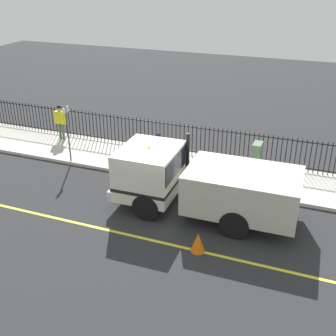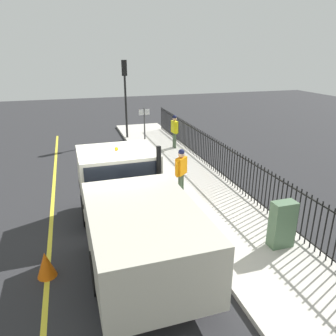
{
  "view_description": "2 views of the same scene",
  "coord_description": "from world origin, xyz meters",
  "px_view_note": "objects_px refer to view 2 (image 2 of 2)",
  "views": [
    {
      "loc": [
        -12.1,
        -5.04,
        7.9
      ],
      "look_at": [
        1.25,
        0.09,
        0.97
      ],
      "focal_mm": 44.81,
      "sensor_mm": 36.0,
      "label": 1
    },
    {
      "loc": [
        -1.12,
        -8.99,
        5.0
      ],
      "look_at": [
        1.83,
        0.7,
        1.32
      ],
      "focal_mm": 34.53,
      "sensor_mm": 36.0,
      "label": 2
    }
  ],
  "objects_px": {
    "worker_standing": "(181,168)",
    "pedestrian_distant": "(175,128)",
    "work_truck": "(129,202)",
    "street_sign": "(145,129)",
    "utility_cabinet": "(282,224)",
    "traffic_cone": "(46,264)",
    "traffic_light_near": "(125,84)"
  },
  "relations": [
    {
      "from": "worker_standing",
      "to": "pedestrian_distant",
      "type": "xyz_separation_m",
      "value": [
        1.66,
        5.83,
        0.01
      ]
    },
    {
      "from": "work_truck",
      "to": "pedestrian_distant",
      "type": "relative_size",
      "value": 3.68
    },
    {
      "from": "work_truck",
      "to": "street_sign",
      "type": "xyz_separation_m",
      "value": [
        1.9,
        6.3,
        0.44
      ]
    },
    {
      "from": "utility_cabinet",
      "to": "traffic_cone",
      "type": "distance_m",
      "value": 5.93
    },
    {
      "from": "pedestrian_distant",
      "to": "utility_cabinet",
      "type": "relative_size",
      "value": 1.37
    },
    {
      "from": "work_truck",
      "to": "worker_standing",
      "type": "relative_size",
      "value": 3.72
    },
    {
      "from": "work_truck",
      "to": "street_sign",
      "type": "height_order",
      "value": "street_sign"
    },
    {
      "from": "traffic_light_near",
      "to": "street_sign",
      "type": "height_order",
      "value": "traffic_light_near"
    },
    {
      "from": "worker_standing",
      "to": "street_sign",
      "type": "relative_size",
      "value": 0.69
    },
    {
      "from": "traffic_light_near",
      "to": "worker_standing",
      "type": "bearing_deg",
      "value": 102.67
    },
    {
      "from": "work_truck",
      "to": "street_sign",
      "type": "bearing_deg",
      "value": 72.32
    },
    {
      "from": "pedestrian_distant",
      "to": "worker_standing",
      "type": "bearing_deg",
      "value": -20.1
    },
    {
      "from": "worker_standing",
      "to": "utility_cabinet",
      "type": "distance_m",
      "value": 4.05
    },
    {
      "from": "traffic_cone",
      "to": "work_truck",
      "type": "bearing_deg",
      "value": 20.96
    },
    {
      "from": "worker_standing",
      "to": "traffic_cone",
      "type": "distance_m",
      "value": 5.44
    },
    {
      "from": "work_truck",
      "to": "worker_standing",
      "type": "bearing_deg",
      "value": 44.2
    },
    {
      "from": "pedestrian_distant",
      "to": "street_sign",
      "type": "relative_size",
      "value": 0.69
    },
    {
      "from": "worker_standing",
      "to": "traffic_light_near",
      "type": "bearing_deg",
      "value": -130.17
    },
    {
      "from": "traffic_light_near",
      "to": "traffic_cone",
      "type": "distance_m",
      "value": 12.83
    },
    {
      "from": "work_truck",
      "to": "traffic_light_near",
      "type": "xyz_separation_m",
      "value": [
        1.89,
        11.01,
        1.99
      ]
    },
    {
      "from": "worker_standing",
      "to": "traffic_cone",
      "type": "xyz_separation_m",
      "value": [
        -4.39,
        -3.08,
        -0.87
      ]
    },
    {
      "from": "pedestrian_distant",
      "to": "traffic_light_near",
      "type": "height_order",
      "value": "traffic_light_near"
    },
    {
      "from": "pedestrian_distant",
      "to": "traffic_light_near",
      "type": "xyz_separation_m",
      "value": [
        -2.02,
        2.92,
        2.04
      ]
    },
    {
      "from": "worker_standing",
      "to": "traffic_light_near",
      "type": "xyz_separation_m",
      "value": [
        -0.36,
        8.75,
        2.05
      ]
    },
    {
      "from": "street_sign",
      "to": "traffic_cone",
      "type": "bearing_deg",
      "value": -119.59
    },
    {
      "from": "worker_standing",
      "to": "utility_cabinet",
      "type": "xyz_separation_m",
      "value": [
        1.48,
        -3.75,
        -0.42
      ]
    },
    {
      "from": "utility_cabinet",
      "to": "street_sign",
      "type": "relative_size",
      "value": 0.51
    },
    {
      "from": "pedestrian_distant",
      "to": "traffic_light_near",
      "type": "bearing_deg",
      "value": -149.55
    },
    {
      "from": "worker_standing",
      "to": "pedestrian_distant",
      "type": "relative_size",
      "value": 0.99
    },
    {
      "from": "traffic_light_near",
      "to": "traffic_cone",
      "type": "height_order",
      "value": "traffic_light_near"
    },
    {
      "from": "pedestrian_distant",
      "to": "traffic_cone",
      "type": "relative_size",
      "value": 2.7
    },
    {
      "from": "traffic_light_near",
      "to": "street_sign",
      "type": "distance_m",
      "value": 4.96
    }
  ]
}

